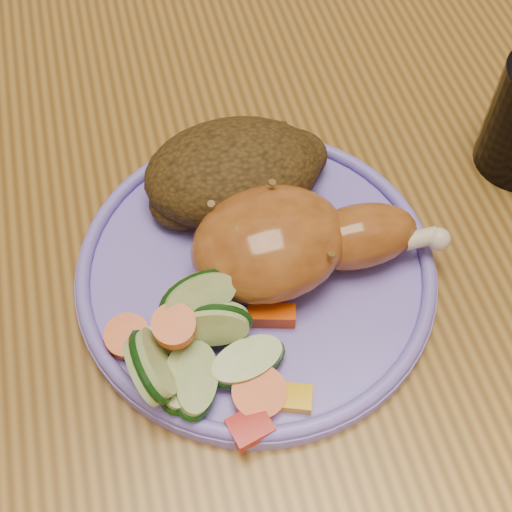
{
  "coord_description": "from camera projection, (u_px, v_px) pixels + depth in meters",
  "views": [
    {
      "loc": [
        -0.13,
        -0.36,
        1.18
      ],
      "look_at": [
        -0.06,
        -0.1,
        0.78
      ],
      "focal_mm": 50.0,
      "sensor_mm": 36.0,
      "label": 1
    }
  ],
  "objects": [
    {
      "name": "dining_table",
      "position": [
        299.0,
        222.0,
        0.64
      ],
      "size": [
        0.9,
        1.4,
        0.75
      ],
      "color": "olive",
      "rests_on": "ground"
    },
    {
      "name": "plate",
      "position": [
        256.0,
        272.0,
        0.5
      ],
      "size": [
        0.25,
        0.25,
        0.01
      ],
      "primitive_type": "cylinder",
      "color": "#7767DB",
      "rests_on": "dining_table"
    },
    {
      "name": "chicken_leg",
      "position": [
        292.0,
        241.0,
        0.48
      ],
      "size": [
        0.18,
        0.1,
        0.06
      ],
      "color": "#A05921",
      "rests_on": "plate"
    },
    {
      "name": "plate_rim",
      "position": [
        256.0,
        264.0,
        0.49
      ],
      "size": [
        0.25,
        0.25,
        0.01
      ],
      "primitive_type": "torus",
      "color": "#7767DB",
      "rests_on": "plate"
    },
    {
      "name": "ground",
      "position": [
        279.0,
        455.0,
        1.2
      ],
      "size": [
        4.0,
        4.0,
        0.0
      ],
      "primitive_type": "plane",
      "color": "brown",
      "rests_on": "ground"
    },
    {
      "name": "rice_pilaf",
      "position": [
        236.0,
        172.0,
        0.52
      ],
      "size": [
        0.14,
        0.09,
        0.06
      ],
      "color": "#412D10",
      "rests_on": "plate"
    },
    {
      "name": "vegetable_pile",
      "position": [
        197.0,
        351.0,
        0.45
      ],
      "size": [
        0.13,
        0.12,
        0.06
      ],
      "color": "#A50A05",
      "rests_on": "plate"
    }
  ]
}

